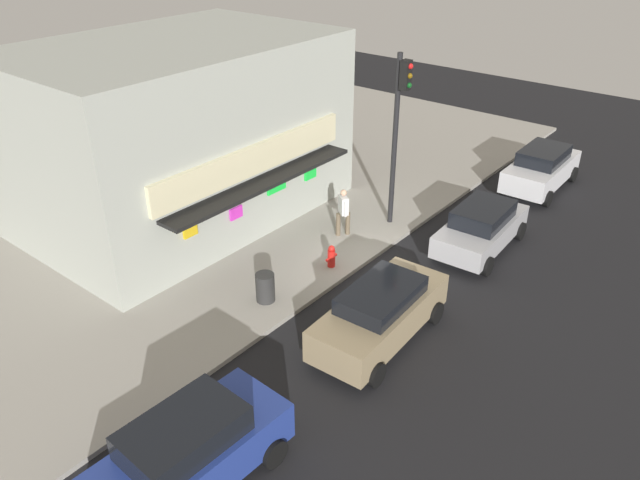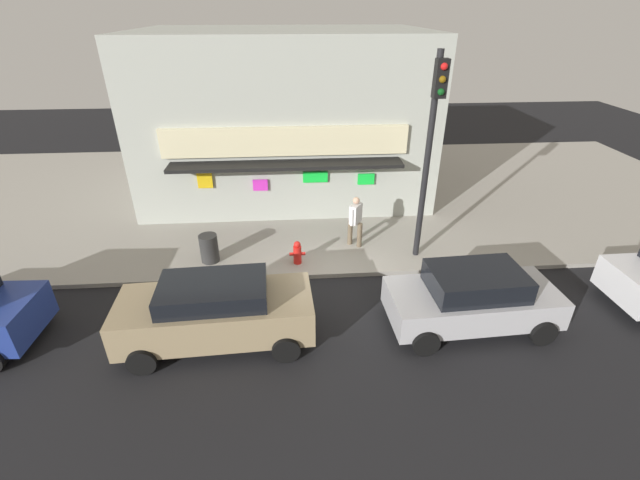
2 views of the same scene
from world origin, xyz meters
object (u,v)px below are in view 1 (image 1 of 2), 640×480
Objects in this scene: traffic_light at (399,120)px; trash_can at (265,287)px; parked_car_white at (541,168)px; parked_car_blue at (187,455)px; parked_car_tan at (380,313)px; fire_hydrant at (331,256)px; pedestrian at (343,210)px; parked_car_silver at (481,227)px.

traffic_light is 6.83× the size of trash_can.
parked_car_blue reaches higher than parked_car_white.
parked_car_tan is at bearing -177.80° from parked_car_white.
traffic_light is at bearing 14.11° from parked_car_blue.
fire_hydrant is at bearing 58.15° from parked_car_tan.
traffic_light is 5.09m from fire_hydrant.
parked_car_white is 0.97× the size of parked_car_blue.
parked_car_tan is at bearing -2.64° from parked_car_blue.
parked_car_white is at bearing -23.61° from traffic_light.
parked_car_tan is 12.22m from parked_car_white.
traffic_light reaches higher than parked_car_blue.
fire_hydrant is 0.16× the size of parked_car_tan.
parked_car_white is (8.35, -3.66, -0.21)m from pedestrian.
trash_can is at bearing 178.45° from traffic_light.
fire_hydrant is 8.75m from parked_car_blue.
pedestrian is at bearing 46.97° from parked_car_tan.
parked_car_tan is at bearing -78.37° from trash_can.
parked_car_silver is at bearing -60.16° from pedestrian.
parked_car_tan is 6.31m from parked_car_blue.
parked_car_blue reaches higher than fire_hydrant.
parked_car_white is (10.25, -2.69, 0.38)m from fire_hydrant.
traffic_light is at bearing -23.93° from pedestrian.
traffic_light reaches higher than pedestrian.
pedestrian is (4.57, 0.65, 0.50)m from trash_can.
parked_car_white reaches higher than parked_car_silver.
parked_car_blue is (-6.30, 0.29, 0.04)m from parked_car_tan.
pedestrian is 10.86m from parked_car_blue.
parked_car_blue is (-5.58, -3.19, 0.33)m from trash_can.
parked_car_white reaches higher than trash_can.
fire_hydrant is 10.60m from parked_car_white.
fire_hydrant is 0.18× the size of parked_car_silver.
parked_car_blue is at bearing -165.89° from traffic_light.
fire_hydrant is at bearing -6.94° from trash_can.
traffic_light reaches higher than parked_car_tan.
traffic_light is at bearing 2.33° from fire_hydrant.
trash_can is 0.20× the size of parked_car_blue.
parked_car_silver is (6.87, -3.36, 0.24)m from trash_can.
parked_car_silver is (2.30, -4.01, -0.26)m from pedestrian.
parked_car_white is (12.21, 0.47, 0.01)m from parked_car_tan.
parked_car_white is 6.06m from parked_car_silver.
trash_can is 4.65m from pedestrian.
fire_hydrant is (-3.75, -0.15, -3.44)m from traffic_light.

